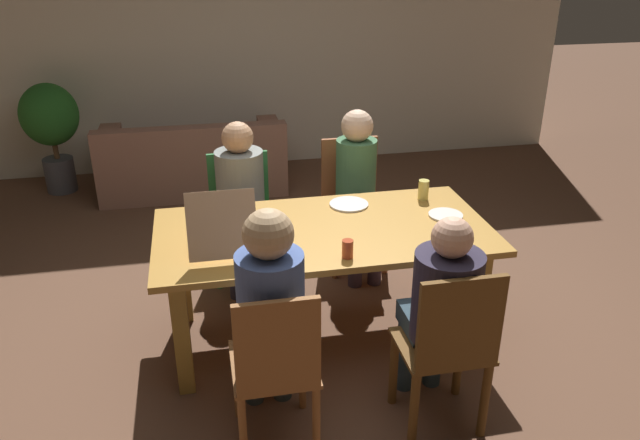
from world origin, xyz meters
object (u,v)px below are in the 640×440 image
chair_0 (241,209)px  person_2 (358,180)px  potted_plant (51,123)px  chair_1 (448,348)px  person_0 (241,191)px  chair_3 (275,366)px  drinking_glass_0 (348,249)px  couch (193,163)px  chair_2 (352,199)px  person_1 (441,302)px  dining_table (323,244)px  drinking_glass_1 (423,190)px  plate_1 (446,215)px  plate_0 (349,204)px  pizza_box_0 (222,235)px

chair_0 → person_2: (0.83, -0.16, 0.22)m
person_2 → potted_plant: bearing=139.6°
chair_0 → chair_1: (0.83, -1.89, 0.01)m
person_0 → person_2: bearing=-1.0°
chair_3 → drinking_glass_0: (0.47, 0.54, 0.28)m
drinking_glass_0 → couch: bearing=104.6°
chair_2 → person_2: (-0.00, -0.16, 0.20)m
person_1 → chair_3: 0.86m
chair_0 → chair_2: 0.83m
dining_table → chair_1: (0.42, -0.92, -0.14)m
couch → potted_plant: 1.37m
drinking_glass_1 → person_0: bearing=155.5°
plate_1 → drinking_glass_0: bearing=-150.8°
chair_0 → plate_1: size_ratio=4.25×
chair_2 → drinking_glass_1: (0.30, -0.66, 0.31)m
person_1 → plate_0: size_ratio=4.66×
chair_0 → drinking_glass_0: size_ratio=8.82×
chair_3 → couch: bearing=95.2°
person_1 → chair_3: bearing=-172.1°
person_0 → plate_1: (1.18, -0.79, 0.06)m
chair_0 → drinking_glass_0: bearing=-70.8°
chair_1 → dining_table: bearing=114.6°
pizza_box_0 → drinking_glass_0: size_ratio=4.74×
chair_1 → person_2: size_ratio=0.78×
chair_3 → pizza_box_0: size_ratio=1.94×
drinking_glass_0 → couch: size_ratio=0.06×
chair_3 → pizza_box_0: 0.90m
person_0 → potted_plant: size_ratio=1.10×
person_0 → drinking_glass_0: 1.28m
plate_1 → potted_plant: potted_plant is taller
chair_0 → drinking_glass_1: (1.13, -0.66, 0.32)m
person_1 → potted_plant: (-2.45, 3.69, 0.00)m
person_0 → person_2: (0.83, -0.01, 0.02)m
chair_0 → drinking_glass_0: 1.45m
dining_table → plate_0: size_ratio=7.89×
chair_1 → person_2: 1.74m
person_2 → drinking_glass_0: size_ratio=11.97×
pizza_box_0 → plate_0: pizza_box_0 is taller
chair_3 → drinking_glass_1: size_ratio=7.10×
plate_0 → drinking_glass_0: size_ratio=2.46×
couch → potted_plant: (-1.29, 0.21, 0.41)m
person_1 → chair_1: bearing=-90.0°
potted_plant → chair_1: bearing=-57.3°
pizza_box_0 → drinking_glass_1: bearing=15.8°
person_2 → couch: 2.25m
chair_0 → plate_1: bearing=-38.4°
drinking_glass_1 → chair_1: bearing=-103.8°
chair_1 → plate_0: 1.27m
chair_2 → pizza_box_0: size_ratio=1.98×
chair_0 → plate_0: 0.95m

